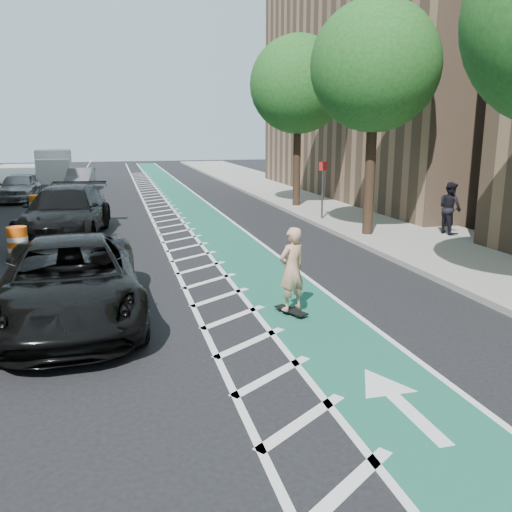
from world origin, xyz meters
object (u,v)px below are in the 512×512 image
object	(u,v)px
skateboarder	(292,269)
suv_far	(66,213)
suv_near	(70,281)
barrel_a	(18,244)

from	to	relation	value
skateboarder	suv_far	distance (m)	11.08
suv_near	barrel_a	xyz separation A→B (m)	(-1.86, 5.81, -0.34)
skateboarder	barrel_a	distance (m)	9.10
suv_near	suv_far	world-z (taller)	suv_far
skateboarder	suv_near	size ratio (longest dim) A/B	0.30
suv_far	barrel_a	distance (m)	3.42
barrel_a	suv_near	bearing A→B (deg)	-72.22
suv_far	barrel_a	bearing A→B (deg)	-101.97
skateboarder	suv_far	xyz separation A→B (m)	(-5.09, 9.84, -0.08)
skateboarder	suv_far	size ratio (longest dim) A/B	0.28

